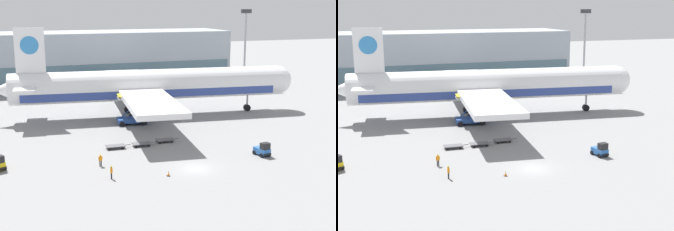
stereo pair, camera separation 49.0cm
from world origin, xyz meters
TOP-DOWN VIEW (x-y plane):
  - ground_plane at (0.00, 0.00)m, footprint 400.00×400.00m
  - terminal_building at (-7.86, 72.99)m, footprint 90.00×18.20m
  - light_mast at (36.65, 54.83)m, footprint 2.80×0.50m
  - airplane_main at (2.83, 30.96)m, footprint 57.99×48.60m
  - scissor_lift_loader at (-1.61, 25.80)m, footprint 5.51×3.89m
  - baggage_tug_far at (11.13, 1.96)m, footprint 1.96×2.64m
  - baggage_dolly_lead at (-7.80, 12.21)m, footprint 3.73×1.61m
  - baggage_dolly_second at (-3.78, 12.14)m, footprint 3.73×1.61m
  - baggage_dolly_third at (0.22, 12.88)m, footprint 3.73×1.61m
  - ground_crew_near at (-11.16, 0.05)m, footprint 0.23×0.57m
  - ground_crew_far at (-11.48, 5.10)m, footprint 0.55×0.32m
  - traffic_cone_near at (-4.20, -1.28)m, footprint 0.40×0.40m

SIDE VIEW (x-z plane):
  - ground_plane at x=0.00m, z-range 0.00..0.00m
  - traffic_cone_near at x=-4.20m, z-range -0.01..0.65m
  - baggage_dolly_lead at x=-7.80m, z-range 0.15..0.63m
  - baggage_dolly_second at x=-3.78m, z-range 0.15..0.63m
  - baggage_dolly_third at x=0.22m, z-range 0.15..0.63m
  - baggage_tug_far at x=11.13m, z-range -0.12..1.88m
  - ground_crew_far at x=-11.48m, z-range 0.14..1.82m
  - ground_crew_near at x=-11.16m, z-range 0.15..1.85m
  - scissor_lift_loader at x=-1.61m, z-range -0.64..4.74m
  - airplane_main at x=2.83m, z-range -2.66..14.34m
  - terminal_building at x=-7.86m, z-range -0.01..13.99m
  - light_mast at x=36.65m, z-range 1.77..21.68m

